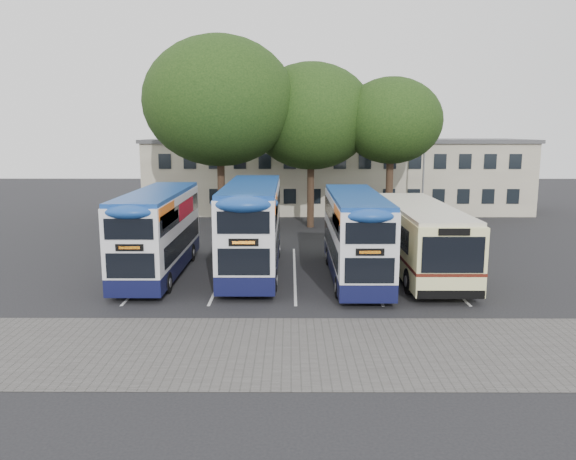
{
  "coord_description": "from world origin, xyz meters",
  "views": [
    {
      "loc": [
        -3.98,
        -22.04,
        6.93
      ],
      "look_at": [
        -4.08,
        5.0,
        2.13
      ],
      "focal_mm": 35.0,
      "sensor_mm": 36.0,
      "label": 1
    }
  ],
  "objects_px": {
    "lamp_post": "(424,156)",
    "tree_right": "(391,121)",
    "tree_mid": "(311,117)",
    "bus_single": "(420,234)",
    "bus_dd_right": "(355,232)",
    "bus_dd_left": "(158,229)",
    "bus_dd_mid": "(252,224)",
    "tree_left": "(219,101)"
  },
  "relations": [
    {
      "from": "lamp_post",
      "to": "bus_dd_mid",
      "type": "bearing_deg",
      "value": -128.56
    },
    {
      "from": "lamp_post",
      "to": "bus_dd_mid",
      "type": "relative_size",
      "value": 0.86
    },
    {
      "from": "bus_single",
      "to": "tree_right",
      "type": "bearing_deg",
      "value": 87.4
    },
    {
      "from": "bus_dd_mid",
      "to": "bus_single",
      "type": "relative_size",
      "value": 0.94
    },
    {
      "from": "lamp_post",
      "to": "bus_dd_right",
      "type": "xyz_separation_m",
      "value": [
        -6.91,
        -16.1,
        -2.86
      ]
    },
    {
      "from": "lamp_post",
      "to": "bus_single",
      "type": "xyz_separation_m",
      "value": [
        -3.58,
        -14.81,
        -3.19
      ]
    },
    {
      "from": "tree_mid",
      "to": "bus_dd_mid",
      "type": "bearing_deg",
      "value": -104.27
    },
    {
      "from": "tree_right",
      "to": "bus_dd_mid",
      "type": "xyz_separation_m",
      "value": [
        -8.79,
        -11.98,
        -5.16
      ]
    },
    {
      "from": "bus_dd_right",
      "to": "tree_left",
      "type": "bearing_deg",
      "value": 122.48
    },
    {
      "from": "tree_right",
      "to": "bus_dd_left",
      "type": "xyz_separation_m",
      "value": [
        -13.3,
        -12.52,
        -5.33
      ]
    },
    {
      "from": "tree_left",
      "to": "tree_right",
      "type": "bearing_deg",
      "value": 5.11
    },
    {
      "from": "lamp_post",
      "to": "bus_dd_left",
      "type": "distance_m",
      "value": 22.62
    },
    {
      "from": "bus_dd_right",
      "to": "bus_single",
      "type": "bearing_deg",
      "value": 21.26
    },
    {
      "from": "bus_dd_left",
      "to": "bus_single",
      "type": "bearing_deg",
      "value": 2.58
    },
    {
      "from": "lamp_post",
      "to": "tree_mid",
      "type": "bearing_deg",
      "value": -168.42
    },
    {
      "from": "tree_right",
      "to": "bus_single",
      "type": "distance_m",
      "value": 13.24
    },
    {
      "from": "bus_dd_mid",
      "to": "bus_dd_right",
      "type": "relative_size",
      "value": 1.09
    },
    {
      "from": "tree_left",
      "to": "bus_single",
      "type": "height_order",
      "value": "tree_left"
    },
    {
      "from": "tree_right",
      "to": "bus_dd_right",
      "type": "relative_size",
      "value": 1.09
    },
    {
      "from": "tree_left",
      "to": "bus_dd_left",
      "type": "xyz_separation_m",
      "value": [
        -1.66,
        -11.48,
        -6.58
      ]
    },
    {
      "from": "lamp_post",
      "to": "bus_dd_left",
      "type": "height_order",
      "value": "lamp_post"
    },
    {
      "from": "tree_right",
      "to": "bus_dd_right",
      "type": "xyz_separation_m",
      "value": [
        -3.87,
        -13.24,
        -5.36
      ]
    },
    {
      "from": "tree_mid",
      "to": "bus_dd_left",
      "type": "distance_m",
      "value": 16.72
    },
    {
      "from": "lamp_post",
      "to": "tree_right",
      "type": "height_order",
      "value": "tree_right"
    },
    {
      "from": "lamp_post",
      "to": "bus_dd_right",
      "type": "height_order",
      "value": "lamp_post"
    },
    {
      "from": "tree_mid",
      "to": "bus_single",
      "type": "height_order",
      "value": "tree_mid"
    },
    {
      "from": "tree_mid",
      "to": "tree_right",
      "type": "bearing_deg",
      "value": -11.58
    },
    {
      "from": "lamp_post",
      "to": "tree_right",
      "type": "distance_m",
      "value": 4.86
    },
    {
      "from": "lamp_post",
      "to": "tree_left",
      "type": "relative_size",
      "value": 0.69
    },
    {
      "from": "lamp_post",
      "to": "bus_dd_right",
      "type": "relative_size",
      "value": 0.94
    },
    {
      "from": "tree_mid",
      "to": "tree_right",
      "type": "height_order",
      "value": "tree_mid"
    },
    {
      "from": "tree_left",
      "to": "bus_dd_right",
      "type": "height_order",
      "value": "tree_left"
    },
    {
      "from": "bus_dd_mid",
      "to": "bus_single",
      "type": "distance_m",
      "value": 8.27
    },
    {
      "from": "tree_left",
      "to": "tree_mid",
      "type": "distance_m",
      "value": 6.61
    },
    {
      "from": "tree_left",
      "to": "bus_dd_left",
      "type": "relative_size",
      "value": 1.34
    },
    {
      "from": "bus_dd_left",
      "to": "bus_single",
      "type": "xyz_separation_m",
      "value": [
        12.76,
        0.57,
        -0.35
      ]
    },
    {
      "from": "tree_left",
      "to": "bus_dd_right",
      "type": "distance_m",
      "value": 15.9
    },
    {
      "from": "tree_right",
      "to": "bus_single",
      "type": "relative_size",
      "value": 0.94
    },
    {
      "from": "bus_dd_right",
      "to": "bus_single",
      "type": "relative_size",
      "value": 0.86
    },
    {
      "from": "bus_dd_mid",
      "to": "tree_left",
      "type": "bearing_deg",
      "value": 104.58
    },
    {
      "from": "tree_mid",
      "to": "bus_dd_right",
      "type": "bearing_deg",
      "value": -83.67
    },
    {
      "from": "bus_dd_right",
      "to": "tree_mid",
      "type": "bearing_deg",
      "value": 96.33
    }
  ]
}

